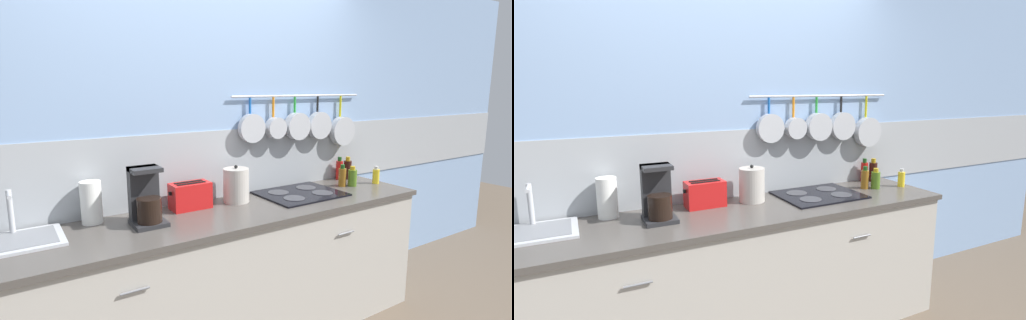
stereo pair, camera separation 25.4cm
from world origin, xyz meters
TOP-DOWN VIEW (x-y plane):
  - wall_back at (0.01, 0.36)m, footprint 7.20×0.15m
  - cabinet_base at (0.00, -0.00)m, footprint 2.81×0.61m
  - countertop at (0.00, 0.00)m, footprint 2.85×0.63m
  - sink_basin at (-1.16, 0.13)m, footprint 0.45×0.34m
  - paper_towel_roll at (-0.77, 0.24)m, footprint 0.12×0.12m
  - coffee_maker at (-0.51, 0.06)m, footprint 0.18×0.20m
  - toaster at (-0.19, 0.19)m, footprint 0.27×0.14m
  - kettle at (0.13, 0.16)m, footprint 0.17×0.17m
  - cooktop at (0.62, 0.07)m, footprint 0.57×0.46m
  - bottle_dish_soap at (1.04, 0.08)m, footprint 0.06×0.06m
  - bottle_hot_sauce at (1.12, 0.05)m, footprint 0.07×0.07m
  - bottle_cooking_wine at (1.19, 0.26)m, footprint 0.06×0.06m
  - bottle_sesame_oil at (1.27, 0.24)m, footprint 0.07×0.07m
  - bottle_olive_oil at (1.34, -0.00)m, footprint 0.05×0.05m

SIDE VIEW (x-z plane):
  - cabinet_base at x=0.00m, z-range 0.00..0.88m
  - countertop at x=0.00m, z-range 0.88..0.91m
  - cooktop at x=0.62m, z-range 0.91..0.92m
  - sink_basin at x=-1.16m, z-range 0.81..1.05m
  - bottle_olive_oil at x=1.34m, z-range 0.90..1.04m
  - bottle_hot_sauce at x=1.12m, z-range 0.90..1.06m
  - bottle_dish_soap at x=1.04m, z-range 0.90..1.07m
  - bottle_sesame_oil at x=1.27m, z-range 0.90..1.09m
  - bottle_cooking_wine at x=1.19m, z-range 0.90..1.09m
  - toaster at x=-0.19m, z-range 0.91..1.08m
  - kettle at x=0.13m, z-range 0.90..1.15m
  - paper_towel_roll at x=-0.77m, z-range 0.91..1.15m
  - coffee_maker at x=-0.51m, z-range 0.88..1.21m
  - wall_back at x=0.01m, z-range -0.03..2.57m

